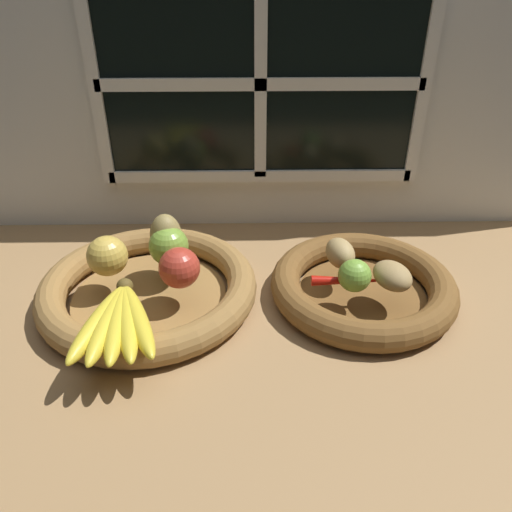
# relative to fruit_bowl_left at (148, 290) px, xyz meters

# --- Properties ---
(ground_plane) EXTENTS (1.40, 0.90, 0.03)m
(ground_plane) POSITION_rel_fruit_bowl_left_xyz_m (0.20, 0.00, -0.04)
(ground_plane) COLOR #9E774C
(back_wall) EXTENTS (1.40, 0.05, 0.55)m
(back_wall) POSITION_rel_fruit_bowl_left_xyz_m (0.20, 0.30, 0.25)
(back_wall) COLOR silver
(back_wall) RESTS_ON ground_plane
(fruit_bowl_left) EXTENTS (0.38, 0.38, 0.05)m
(fruit_bowl_left) POSITION_rel_fruit_bowl_left_xyz_m (0.00, 0.00, 0.00)
(fruit_bowl_left) COLOR olive
(fruit_bowl_left) RESTS_ON ground_plane
(fruit_bowl_right) EXTENTS (0.33, 0.33, 0.05)m
(fruit_bowl_right) POSITION_rel_fruit_bowl_left_xyz_m (0.38, -0.00, 0.00)
(fruit_bowl_right) COLOR brown
(fruit_bowl_right) RESTS_ON ground_plane
(apple_green_back) EXTENTS (0.07, 0.07, 0.07)m
(apple_green_back) POSITION_rel_fruit_bowl_left_xyz_m (0.04, 0.04, 0.06)
(apple_green_back) COLOR #7AA338
(apple_green_back) RESTS_ON fruit_bowl_left
(apple_red_right) EXTENTS (0.07, 0.07, 0.07)m
(apple_red_right) POSITION_rel_fruit_bowl_left_xyz_m (0.06, -0.03, 0.06)
(apple_red_right) COLOR #B73828
(apple_red_right) RESTS_ON fruit_bowl_left
(apple_golden_left) EXTENTS (0.07, 0.07, 0.07)m
(apple_golden_left) POSITION_rel_fruit_bowl_left_xyz_m (-0.06, 0.01, 0.06)
(apple_golden_left) COLOR gold
(apple_golden_left) RESTS_ON fruit_bowl_left
(pear_brown) EXTENTS (0.06, 0.06, 0.09)m
(pear_brown) POSITION_rel_fruit_bowl_left_xyz_m (0.03, 0.06, 0.07)
(pear_brown) COLOR olive
(pear_brown) RESTS_ON fruit_bowl_left
(banana_bunch_front) EXTENTS (0.14, 0.20, 0.03)m
(banana_bunch_front) POSITION_rel_fruit_bowl_left_xyz_m (-0.02, -0.14, 0.04)
(banana_bunch_front) COLOR yellow
(banana_bunch_front) RESTS_ON fruit_bowl_left
(potato_oblong) EXTENTS (0.06, 0.08, 0.05)m
(potato_oblong) POSITION_rel_fruit_bowl_left_xyz_m (0.34, 0.03, 0.05)
(potato_oblong) COLOR tan
(potato_oblong) RESTS_ON fruit_bowl_right
(potato_small) EXTENTS (0.08, 0.09, 0.04)m
(potato_small) POSITION_rel_fruit_bowl_left_xyz_m (0.42, -0.04, 0.05)
(potato_small) COLOR #A38451
(potato_small) RESTS_ON fruit_bowl_right
(lime_near) EXTENTS (0.05, 0.05, 0.05)m
(lime_near) POSITION_rel_fruit_bowl_left_xyz_m (0.35, -0.04, 0.06)
(lime_near) COLOR #7AAD3D
(lime_near) RESTS_ON fruit_bowl_right
(chili_pepper) EXTENTS (0.15, 0.02, 0.02)m
(chili_pepper) POSITION_rel_fruit_bowl_left_xyz_m (0.36, -0.03, 0.04)
(chili_pepper) COLOR red
(chili_pepper) RESTS_ON fruit_bowl_right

